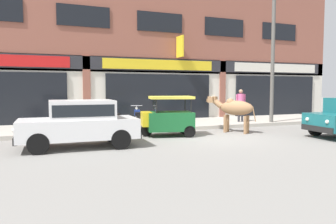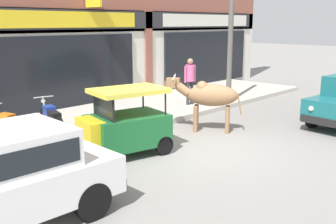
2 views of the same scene
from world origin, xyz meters
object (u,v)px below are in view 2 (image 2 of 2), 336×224
cow (209,96)px  motorcycle_0 (11,127)px  utility_pole (231,14)px  pedestrian (190,76)px  motorcycle_1 (51,119)px  auto_rickshaw (125,127)px

cow → motorcycle_0: cow is taller
motorcycle_0 → utility_pole: bearing=-6.1°
cow → pedestrian: 2.94m
pedestrian → utility_pole: (1.31, -0.71, 2.11)m
motorcycle_1 → utility_pole: size_ratio=0.29×
cow → auto_rickshaw: cow is taller
motorcycle_0 → motorcycle_1: 1.10m
pedestrian → motorcycle_0: bearing=179.1°
auto_rickshaw → pedestrian: 5.20m
cow → auto_rickshaw: bearing=176.8°
cow → pedestrian: size_ratio=1.17×
utility_pole → motorcycle_1: bearing=172.2°
cow → pedestrian: pedestrian is taller
auto_rickshaw → pedestrian: bearing=23.9°
cow → motorcycle_0: bearing=152.2°
cow → utility_pole: (3.18, 1.55, 2.25)m
auto_rickshaw → utility_pole: 6.72m
cow → utility_pole: utility_pole is taller
auto_rickshaw → motorcycle_0: auto_rickshaw is taller
motorcycle_1 → motorcycle_0: bearing=-175.9°
motorcycle_1 → utility_pole: bearing=-7.8°
motorcycle_0 → pedestrian: 6.39m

